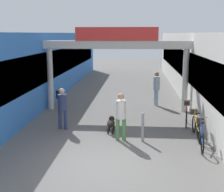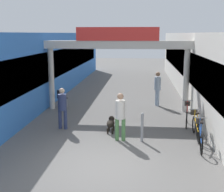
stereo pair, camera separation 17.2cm
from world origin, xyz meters
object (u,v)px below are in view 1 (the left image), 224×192
object	(u,v)px
pedestrian_companion	(62,106)
pedestrian_with_dog	(121,114)
bicycle_blue_nearest	(201,135)
bicycle_orange_second	(196,125)
cafe_chair_black_nearer	(60,97)
bollard_post_metal	(143,127)
bicycle_red_third	(187,114)
pedestrian_carrying_crate	(156,86)
dog_on_leash	(111,123)

from	to	relation	value
pedestrian_companion	pedestrian_with_dog	bearing A→B (deg)	-25.96
pedestrian_with_dog	bicycle_blue_nearest	world-z (taller)	pedestrian_with_dog
bicycle_orange_second	cafe_chair_black_nearer	bearing A→B (deg)	146.07
bicycle_blue_nearest	bollard_post_metal	world-z (taller)	bollard_post_metal
bicycle_red_third	cafe_chair_black_nearer	bearing A→B (deg)	156.98
bicycle_red_third	pedestrian_companion	bearing A→B (deg)	-167.50
pedestrian_with_dog	bicycle_orange_second	distance (m)	2.92
bicycle_blue_nearest	bicycle_orange_second	bearing A→B (deg)	87.32
bicycle_blue_nearest	cafe_chair_black_nearer	size ratio (longest dim) A/B	1.89
pedestrian_carrying_crate	cafe_chair_black_nearer	bearing A→B (deg)	-171.20
bicycle_blue_nearest	cafe_chair_black_nearer	xyz separation A→B (m)	(-6.14, 5.37, 0.10)
pedestrian_with_dog	cafe_chair_black_nearer	world-z (taller)	pedestrian_with_dog
pedestrian_companion	bicycle_orange_second	xyz separation A→B (m)	(5.18, -0.46, -0.52)
cafe_chair_black_nearer	bicycle_orange_second	bearing A→B (deg)	-33.93
pedestrian_with_dog	pedestrian_companion	bearing A→B (deg)	154.04
pedestrian_with_dog	pedestrian_carrying_crate	size ratio (longest dim) A/B	0.95
pedestrian_companion	dog_on_leash	xyz separation A→B (m)	(1.97, -0.22, -0.59)
pedestrian_carrying_crate	dog_on_leash	size ratio (longest dim) A/B	2.34
pedestrian_companion	bicycle_blue_nearest	size ratio (longest dim) A/B	0.99
bicycle_orange_second	bollard_post_metal	size ratio (longest dim) A/B	1.60
pedestrian_companion	cafe_chair_black_nearer	xyz separation A→B (m)	(-1.02, 3.71, -0.41)
bicycle_blue_nearest	bicycle_red_third	xyz separation A→B (m)	(-0.05, 2.79, 0.00)
pedestrian_with_dog	bicycle_red_third	world-z (taller)	pedestrian_with_dog
pedestrian_companion	bicycle_blue_nearest	distance (m)	5.41
bicycle_red_third	cafe_chair_black_nearer	size ratio (longest dim) A/B	1.88
pedestrian_carrying_crate	dog_on_leash	distance (m)	5.17
pedestrian_carrying_crate	bollard_post_metal	size ratio (longest dim) A/B	1.72
dog_on_leash	bicycle_orange_second	distance (m)	3.22
pedestrian_with_dog	cafe_chair_black_nearer	distance (m)	5.98
dog_on_leash	bicycle_blue_nearest	size ratio (longest dim) A/B	0.46
pedestrian_carrying_crate	bicycle_red_third	xyz separation A→B (m)	(1.08, -3.36, -0.61)
dog_on_leash	bicycle_orange_second	xyz separation A→B (m)	(3.21, -0.23, 0.08)
pedestrian_companion	bicycle_blue_nearest	world-z (taller)	pedestrian_companion
pedestrian_with_dog	bicycle_blue_nearest	distance (m)	2.82
dog_on_leash	bicycle_red_third	distance (m)	3.38
pedestrian_carrying_crate	cafe_chair_black_nearer	world-z (taller)	pedestrian_carrying_crate
pedestrian_with_dog	pedestrian_companion	world-z (taller)	pedestrian_with_dog
bicycle_red_third	bicycle_orange_second	bearing A→B (deg)	-86.19
bicycle_orange_second	bicycle_blue_nearest	bearing A→B (deg)	-92.68
bicycle_red_third	bollard_post_metal	distance (m)	3.02
pedestrian_with_dog	bicycle_red_third	distance (m)	3.57
bicycle_red_third	dog_on_leash	bearing A→B (deg)	-156.55
pedestrian_with_dog	bicycle_blue_nearest	bearing A→B (deg)	-10.26
bicycle_orange_second	cafe_chair_black_nearer	size ratio (longest dim) A/B	1.90
pedestrian_companion	dog_on_leash	distance (m)	2.07
dog_on_leash	cafe_chair_black_nearer	bearing A→B (deg)	127.21
pedestrian_carrying_crate	pedestrian_companion	bearing A→B (deg)	-131.67
cafe_chair_black_nearer	bollard_post_metal	bearing A→B (deg)	-49.67
bicycle_orange_second	bicycle_red_third	size ratio (longest dim) A/B	1.01
bollard_post_metal	pedestrian_with_dog	bearing A→B (deg)	175.38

